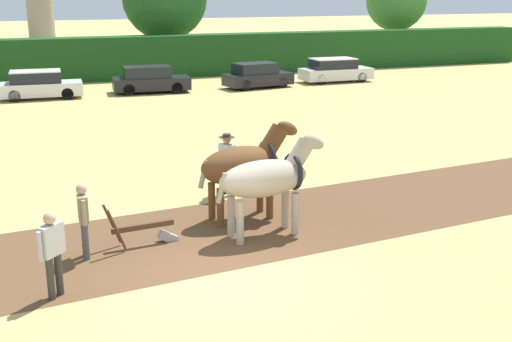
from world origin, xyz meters
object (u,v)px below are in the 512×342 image
at_px(draft_horse_lead_right, 245,165).
at_px(farmer_beside_team, 227,159).
at_px(parked_car_center_right, 257,76).
at_px(parked_car_right, 335,70).
at_px(farmer_at_plow, 83,215).
at_px(tree_center_right, 396,1).
at_px(draft_horse_lead_left, 268,178).
at_px(plow, 149,231).
at_px(parked_car_center_left, 39,85).
at_px(parked_car_center, 150,80).
at_px(farmer_onlooker_left, 52,248).

distance_m(draft_horse_lead_right, farmer_beside_team, 2.05).
xyz_separation_m(parked_car_center_right, parked_car_right, (5.47, 0.56, 0.01)).
distance_m(farmer_at_plow, parked_car_center_right, 25.40).
distance_m(tree_center_right, farmer_beside_team, 37.86).
xyz_separation_m(draft_horse_lead_left, plow, (-2.74, 0.42, -1.07)).
xyz_separation_m(farmer_beside_team, parked_car_center_right, (8.30, 18.96, -0.34)).
xyz_separation_m(draft_horse_lead_left, farmer_beside_team, (0.11, 3.28, -0.35)).
distance_m(farmer_beside_team, parked_car_center_left, 19.84).
bearing_deg(parked_car_center, tree_center_right, 28.66).
height_order(tree_center_right, draft_horse_lead_left, tree_center_right).
relative_size(tree_center_right, parked_car_right, 1.60).
xyz_separation_m(plow, parked_car_center, (4.84, 22.28, 0.39)).
bearing_deg(parked_car_center_right, parked_car_right, -2.12).
distance_m(tree_center_right, parked_car_center_left, 29.92).
xyz_separation_m(farmer_at_plow, parked_car_right, (18.05, 22.62, -0.25)).
distance_m(plow, parked_car_right, 27.87).
height_order(tree_center_right, parked_car_center, tree_center_right).
xyz_separation_m(farmer_at_plow, farmer_onlooker_left, (-0.76, -1.69, 0.01)).
height_order(draft_horse_lead_right, plow, draft_horse_lead_right).
height_order(draft_horse_lead_right, parked_car_center_left, draft_horse_lead_right).
bearing_deg(parked_car_center_left, draft_horse_lead_left, -76.89).
bearing_deg(tree_center_right, farmer_at_plow, -131.57).
distance_m(farmer_beside_team, farmer_onlooker_left, 6.95).
height_order(draft_horse_lead_left, farmer_beside_team, draft_horse_lead_left).
distance_m(parked_car_center_right, parked_car_right, 5.50).
distance_m(draft_horse_lead_left, parked_car_center, 22.81).
bearing_deg(plow, farmer_at_plow, -174.69).
relative_size(draft_horse_lead_left, parked_car_center, 0.65).
xyz_separation_m(tree_center_right, parked_car_center_left, (-28.09, -9.48, -4.07)).
bearing_deg(parked_car_center_left, farmer_beside_team, -75.01).
bearing_deg(draft_horse_lead_right, farmer_beside_team, 79.48).
bearing_deg(parked_car_right, plow, -126.03).
height_order(parked_car_center, parked_car_center_right, parked_car_center).
xyz_separation_m(tree_center_right, farmer_onlooker_left, (-29.17, -33.72, -3.80)).
bearing_deg(parked_car_center_right, parked_car_center_left, 169.78).
bearing_deg(parked_car_right, farmer_at_plow, -128.01).
distance_m(draft_horse_lead_left, parked_car_center_right, 23.78).
xyz_separation_m(farmer_onlooker_left, parked_car_center_right, (13.33, 23.75, -0.27)).
bearing_deg(draft_horse_lead_right, plow, -166.73).
bearing_deg(draft_horse_lead_left, parked_car_center_right, 64.68).
relative_size(draft_horse_lead_right, farmer_beside_team, 1.58).
relative_size(draft_horse_lead_left, parked_car_center_left, 0.65).
bearing_deg(plow, parked_car_center, 73.12).
bearing_deg(farmer_at_plow, parked_car_center_right, 62.85).
xyz_separation_m(plow, farmer_at_plow, (-1.43, -0.25, 0.64)).
height_order(farmer_beside_team, parked_car_center_right, farmer_beside_team).
height_order(draft_horse_lead_right, farmer_beside_team, draft_horse_lead_right).
bearing_deg(farmer_onlooker_left, plow, 88.20).
bearing_deg(parked_car_right, parked_car_center, -179.00).
height_order(plow, parked_car_right, parked_car_right).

